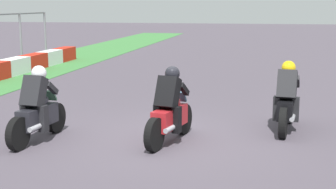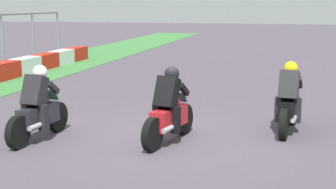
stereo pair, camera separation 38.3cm
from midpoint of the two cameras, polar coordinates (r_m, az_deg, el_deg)
ground_plane at (r=10.24m, az=-1.05°, el=-5.07°), size 120.00×120.00×0.00m
rider_lane_a at (r=11.05m, az=12.40°, el=-0.86°), size 2.04×0.57×1.51m
rider_lane_b at (r=9.86m, az=-0.90°, el=-1.95°), size 2.02×0.64×1.51m
rider_lane_c at (r=10.33m, az=-15.67°, el=-1.77°), size 2.04×0.56×1.51m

